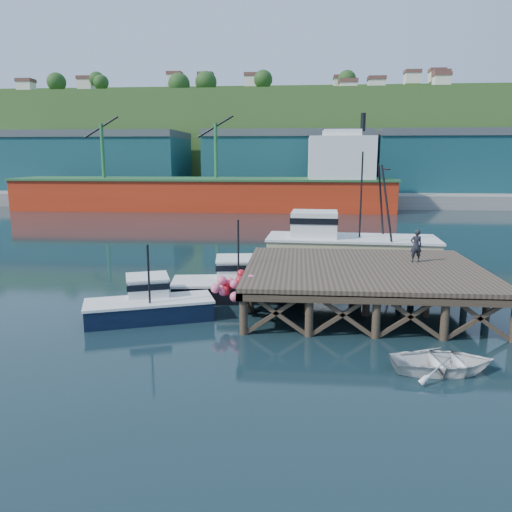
# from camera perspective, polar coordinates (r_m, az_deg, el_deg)

# --- Properties ---
(ground) EXTENTS (300.00, 300.00, 0.00)m
(ground) POSITION_cam_1_polar(r_m,az_deg,el_deg) (26.60, 0.11, -5.45)
(ground) COLOR black
(ground) RESTS_ON ground
(wharf) EXTENTS (12.00, 10.00, 2.62)m
(wharf) POSITION_cam_1_polar(r_m,az_deg,el_deg) (26.07, 12.22, -1.65)
(wharf) COLOR brown
(wharf) RESTS_ON ground
(far_quay) EXTENTS (160.00, 40.00, 2.00)m
(far_quay) POSITION_cam_1_polar(r_m,az_deg,el_deg) (95.65, 3.60, 7.21)
(far_quay) COLOR gray
(far_quay) RESTS_ON ground
(warehouse_left) EXTENTS (32.00, 16.00, 9.00)m
(warehouse_left) POSITION_cam_1_polar(r_m,az_deg,el_deg) (97.73, -17.75, 10.02)
(warehouse_left) COLOR #184750
(warehouse_left) RESTS_ON far_quay
(warehouse_mid) EXTENTS (28.00, 16.00, 9.00)m
(warehouse_mid) POSITION_cam_1_polar(r_m,az_deg,el_deg) (90.43, 3.57, 10.47)
(warehouse_mid) COLOR #184750
(warehouse_mid) RESTS_ON far_quay
(warehouse_right) EXTENTS (30.00, 16.00, 9.00)m
(warehouse_right) POSITION_cam_1_polar(r_m,az_deg,el_deg) (94.61, 22.33, 9.70)
(warehouse_right) COLOR #184750
(warehouse_right) RESTS_ON far_quay
(cargo_ship) EXTENTS (55.50, 10.00, 13.75)m
(cargo_ship) POSITION_cam_1_polar(r_m,az_deg,el_deg) (74.28, -3.37, 7.86)
(cargo_ship) COLOR red
(cargo_ship) RESTS_ON ground
(hillside) EXTENTS (220.00, 50.00, 22.00)m
(hillside) POSITION_cam_1_polar(r_m,az_deg,el_deg) (125.46, 3.98, 12.72)
(hillside) COLOR #2D511E
(hillside) RESTS_ON ground
(boat_navy) EXTENTS (6.36, 4.32, 3.74)m
(boat_navy) POSITION_cam_1_polar(r_m,az_deg,el_deg) (24.61, -12.13, -5.27)
(boat_navy) COLOR black
(boat_navy) RESTS_ON ground
(boat_black) EXTENTS (7.48, 6.23, 4.45)m
(boat_black) POSITION_cam_1_polar(r_m,az_deg,el_deg) (27.61, -2.03, -3.08)
(boat_black) COLOR black
(boat_black) RESTS_ON ground
(trawler) EXTENTS (12.21, 4.98, 8.02)m
(trawler) POSITION_cam_1_polar(r_m,az_deg,el_deg) (36.21, 10.44, 1.52)
(trawler) COLOR #CABA83
(trawler) RESTS_ON ground
(dinghy) EXTENTS (3.92, 2.97, 0.77)m
(dinghy) POSITION_cam_1_polar(r_m,az_deg,el_deg) (19.59, 20.60, -11.24)
(dinghy) COLOR white
(dinghy) RESTS_ON ground
(dockworker) EXTENTS (0.69, 0.50, 1.75)m
(dockworker) POSITION_cam_1_polar(r_m,az_deg,el_deg) (27.92, 17.82, 1.13)
(dockworker) COLOR black
(dockworker) RESTS_ON wharf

